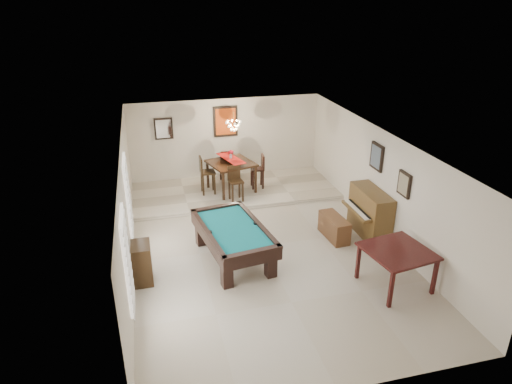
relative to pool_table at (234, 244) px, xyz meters
name	(u,v)px	position (x,y,z in m)	size (l,w,h in m)	color
ground_plane	(262,246)	(0.78, 0.41, -0.40)	(6.00, 9.00, 0.02)	beige
wall_back	(226,140)	(0.78, 4.91, 0.91)	(6.00, 0.04, 2.60)	silver
wall_front	(345,323)	(0.78, -4.09, 0.91)	(6.00, 0.04, 2.60)	silver
wall_left	(127,210)	(-2.22, 0.41, 0.91)	(0.04, 9.00, 2.60)	silver
wall_right	(382,184)	(3.78, 0.41, 0.91)	(0.04, 9.00, 2.60)	silver
ceiling	(263,142)	(0.78, 0.41, 2.21)	(6.00, 9.00, 0.04)	white
dining_step	(235,191)	(0.78, 3.66, -0.33)	(6.00, 2.50, 0.12)	beige
window_left_front	(127,260)	(-2.19, -1.79, 1.01)	(0.06, 1.00, 1.70)	white
window_left_rear	(128,195)	(-2.19, 1.01, 1.01)	(0.06, 1.00, 1.70)	white
pool_table	(234,244)	(0.00, 0.00, 0.00)	(1.28, 2.36, 0.79)	black
square_table	(395,268)	(2.99, -1.81, 0.03)	(1.23, 1.23, 0.85)	black
upright_piano	(365,213)	(3.36, 0.32, 0.20)	(0.79, 1.41, 1.18)	brown
piano_bench	(334,227)	(2.59, 0.38, -0.12)	(0.39, 1.00, 0.56)	brown
apothecary_chest	(142,263)	(-2.00, -0.38, 0.04)	(0.39, 0.58, 0.87)	black
dining_table	(231,174)	(0.68, 3.63, 0.23)	(1.21, 1.21, 1.00)	black
flower_vase	(231,154)	(0.68, 3.63, 0.86)	(0.15, 0.15, 0.26)	maroon
dining_chair_south	(236,184)	(0.66, 2.86, 0.23)	(0.37, 0.37, 1.00)	black
dining_chair_north	(226,166)	(0.66, 4.35, 0.25)	(0.38, 0.38, 1.04)	black
dining_chair_west	(208,175)	(-0.02, 3.59, 0.29)	(0.42, 0.42, 1.13)	black
dining_chair_east	(257,171)	(1.48, 3.65, 0.24)	(0.38, 0.38, 1.02)	black
chandelier	(233,122)	(0.78, 3.61, 1.81)	(0.44, 0.44, 0.60)	#FFE5B2
back_painting	(226,121)	(0.78, 4.87, 1.51)	(0.75, 0.06, 0.95)	#D84C14
back_mirror	(164,129)	(-1.12, 4.87, 1.41)	(0.55, 0.06, 0.65)	white
right_picture_upper	(377,157)	(3.74, 0.71, 1.51)	(0.06, 0.55, 0.65)	slate
right_picture_lower	(404,184)	(3.74, -0.59, 1.31)	(0.06, 0.45, 0.55)	gray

